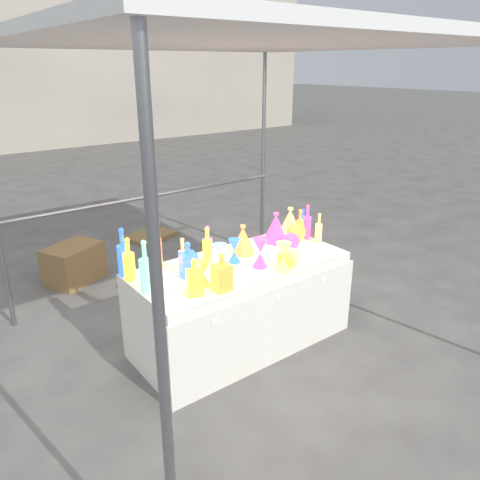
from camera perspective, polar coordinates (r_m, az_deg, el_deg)
ground at (r=4.19m, az=0.00°, el=-12.24°), size 80.00×80.00×0.00m
canopy_tent at (r=3.53m, az=-0.10°, el=22.39°), size 3.15×3.15×2.46m
display_table at (r=4.00m, az=0.08°, el=-7.79°), size 1.84×0.83×0.75m
background_building at (r=17.90m, az=-18.73°, el=22.00°), size 14.00×6.00×6.00m
cardboard_box_closed at (r=5.49m, az=-19.60°, el=-2.72°), size 0.70×0.62×0.42m
cardboard_box_flat at (r=6.65m, az=-10.81°, el=0.51°), size 0.75×0.63×0.05m
bottle_0 at (r=3.58m, az=-13.42°, el=-2.24°), size 0.09×0.09×0.34m
bottle_1 at (r=3.65m, az=-14.07°, el=-1.42°), size 0.12×0.12×0.39m
bottle_2 at (r=3.75m, az=-10.16°, el=-0.61°), size 0.10×0.10×0.38m
bottle_3 at (r=3.85m, az=-3.94°, el=-0.37°), size 0.09×0.09×0.30m
bottle_4 at (r=3.61m, az=-6.98°, el=-1.97°), size 0.08×0.08×0.30m
bottle_5 at (r=3.34m, az=-11.47°, el=-3.20°), size 0.10×0.10×0.40m
bottle_6 at (r=3.81m, az=-4.02°, el=-0.58°), size 0.09×0.09×0.30m
decanter_0 at (r=3.29m, az=-5.57°, el=-4.48°), size 0.14×0.14×0.27m
decanter_1 at (r=3.33m, az=-2.24°, el=-3.91°), size 0.12×0.12×0.29m
decanter_2 at (r=3.57m, az=-6.36°, el=-2.33°), size 0.14×0.14×0.28m
hourglass_0 at (r=3.43m, az=-4.42°, el=-4.09°), size 0.13×0.13×0.19m
hourglass_1 at (r=3.72m, az=2.50°, el=-1.58°), size 0.15×0.15×0.24m
hourglass_2 at (r=3.66m, az=5.29°, el=-2.09°), size 0.14×0.14×0.24m
hourglass_3 at (r=3.63m, az=-2.44°, el=-2.24°), size 0.13×0.13×0.23m
hourglass_5 at (r=3.81m, az=-0.69°, el=-1.33°), size 0.13×0.13×0.20m
globe_0 at (r=3.74m, az=5.70°, el=-2.46°), size 0.21×0.21×0.13m
globe_1 at (r=3.76m, az=6.08°, el=-2.28°), size 0.23×0.23×0.14m
globe_2 at (r=4.33m, az=6.85°, el=0.86°), size 0.18×0.18×0.14m
globe_3 at (r=4.13m, az=6.24°, el=-0.21°), size 0.16×0.16×0.13m
lampshade_1 at (r=3.99m, az=0.36°, el=0.10°), size 0.27×0.27×0.25m
lampshade_2 at (r=4.27m, az=4.39°, el=1.58°), size 0.27×0.27×0.27m
lampshade_3 at (r=4.44m, az=6.12°, el=2.27°), size 0.30×0.30×0.27m
bottle_8 at (r=4.43m, az=7.67°, el=2.13°), size 0.07×0.07×0.27m
bottle_9 at (r=4.32m, az=7.30°, el=1.88°), size 0.07×0.07×0.30m
bottle_10 at (r=4.38m, az=8.20°, el=2.27°), size 0.09×0.09×0.32m
bottle_11 at (r=4.29m, az=9.58°, el=1.48°), size 0.08×0.08×0.28m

